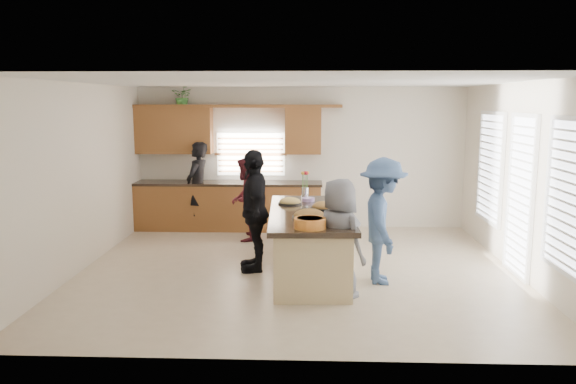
{
  "coord_description": "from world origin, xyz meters",
  "views": [
    {
      "loc": [
        0.18,
        -8.2,
        2.53
      ],
      "look_at": [
        -0.15,
        0.28,
        1.15
      ],
      "focal_mm": 35.0,
      "sensor_mm": 36.0,
      "label": 1
    }
  ],
  "objects_px": {
    "salad_bowl": "(310,222)",
    "woman_left_front": "(254,210)",
    "woman_right_front": "(339,239)",
    "woman_left_back": "(198,186)",
    "woman_left_mid": "(246,199)",
    "island": "(310,245)",
    "woman_right_back": "(383,221)"
  },
  "relations": [
    {
      "from": "woman_left_back",
      "to": "woman_right_front",
      "type": "height_order",
      "value": "woman_left_back"
    },
    {
      "from": "woman_right_front",
      "to": "salad_bowl",
      "type": "bearing_deg",
      "value": 72.13
    },
    {
      "from": "salad_bowl",
      "to": "woman_left_front",
      "type": "bearing_deg",
      "value": 122.24
    },
    {
      "from": "woman_left_back",
      "to": "woman_left_mid",
      "type": "xyz_separation_m",
      "value": [
        1.03,
        -0.8,
        -0.11
      ]
    },
    {
      "from": "woman_left_back",
      "to": "woman_left_mid",
      "type": "height_order",
      "value": "woman_left_back"
    },
    {
      "from": "salad_bowl",
      "to": "woman_left_back",
      "type": "xyz_separation_m",
      "value": [
        -2.2,
        3.91,
        -0.15
      ]
    },
    {
      "from": "woman_right_front",
      "to": "woman_right_back",
      "type": "bearing_deg",
      "value": -86.45
    },
    {
      "from": "island",
      "to": "woman_right_front",
      "type": "distance_m",
      "value": 1.06
    },
    {
      "from": "island",
      "to": "woman_right_front",
      "type": "relative_size",
      "value": 1.76
    },
    {
      "from": "woman_right_back",
      "to": "woman_right_front",
      "type": "relative_size",
      "value": 1.13
    },
    {
      "from": "salad_bowl",
      "to": "woman_left_front",
      "type": "relative_size",
      "value": 0.22
    },
    {
      "from": "woman_left_mid",
      "to": "salad_bowl",
      "type": "bearing_deg",
      "value": 27.68
    },
    {
      "from": "salad_bowl",
      "to": "woman_right_front",
      "type": "distance_m",
      "value": 0.48
    },
    {
      "from": "woman_left_back",
      "to": "woman_left_front",
      "type": "bearing_deg",
      "value": 41.96
    },
    {
      "from": "woman_right_front",
      "to": "woman_left_back",
      "type": "bearing_deg",
      "value": -6.57
    },
    {
      "from": "island",
      "to": "woman_left_mid",
      "type": "relative_size",
      "value": 1.8
    },
    {
      "from": "island",
      "to": "woman_left_front",
      "type": "distance_m",
      "value": 0.97
    },
    {
      "from": "island",
      "to": "woman_left_back",
      "type": "bearing_deg",
      "value": 125.69
    },
    {
      "from": "woman_left_front",
      "to": "woman_left_mid",
      "type": "bearing_deg",
      "value": -177.42
    },
    {
      "from": "woman_left_mid",
      "to": "woman_right_front",
      "type": "xyz_separation_m",
      "value": [
        1.54,
        -2.95,
        0.02
      ]
    },
    {
      "from": "salad_bowl",
      "to": "woman_right_front",
      "type": "bearing_deg",
      "value": 23.18
    },
    {
      "from": "island",
      "to": "woman_left_back",
      "type": "distance_m",
      "value": 3.6
    },
    {
      "from": "salad_bowl",
      "to": "woman_right_back",
      "type": "height_order",
      "value": "woman_right_back"
    },
    {
      "from": "island",
      "to": "woman_left_front",
      "type": "relative_size",
      "value": 1.5
    },
    {
      "from": "island",
      "to": "woman_left_front",
      "type": "xyz_separation_m",
      "value": [
        -0.83,
        0.22,
        0.46
      ]
    },
    {
      "from": "woman_left_front",
      "to": "woman_right_front",
      "type": "relative_size",
      "value": 1.17
    },
    {
      "from": "woman_left_mid",
      "to": "woman_left_front",
      "type": "bearing_deg",
      "value": 17.79
    },
    {
      "from": "woman_left_mid",
      "to": "woman_right_back",
      "type": "height_order",
      "value": "woman_right_back"
    },
    {
      "from": "island",
      "to": "woman_left_back",
      "type": "xyz_separation_m",
      "value": [
        -2.2,
        2.82,
        0.42
      ]
    },
    {
      "from": "woman_left_back",
      "to": "island",
      "type": "bearing_deg",
      "value": 52.09
    },
    {
      "from": "woman_left_back",
      "to": "woman_right_back",
      "type": "bearing_deg",
      "value": 59.98
    },
    {
      "from": "woman_left_mid",
      "to": "island",
      "type": "bearing_deg",
      "value": 37.14
    }
  ]
}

